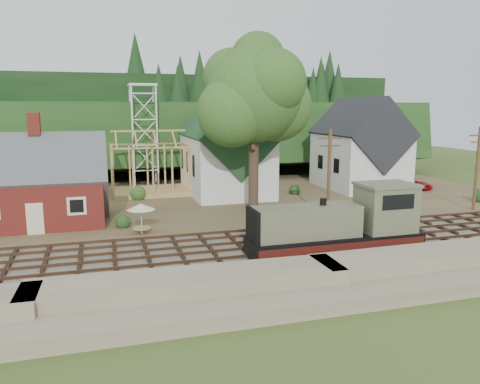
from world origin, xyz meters
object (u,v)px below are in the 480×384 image
object	(u,v)px
patio_set	(141,208)
car_blue	(81,214)
locomotive	(342,227)
car_red	(413,184)

from	to	relation	value
patio_set	car_blue	bearing A→B (deg)	131.23
locomotive	patio_set	xyz separation A→B (m)	(-12.17, 8.50, 0.21)
car_red	locomotive	bearing A→B (deg)	158.11
car_blue	patio_set	world-z (taller)	patio_set
car_blue	patio_set	xyz separation A→B (m)	(4.54, -5.17, 1.34)
locomotive	car_blue	bearing A→B (deg)	140.69
car_blue	patio_set	distance (m)	7.01
car_red	patio_set	bearing A→B (deg)	132.35
patio_set	locomotive	bearing A→B (deg)	-34.94
locomotive	patio_set	size ratio (longest dim) A/B	4.98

